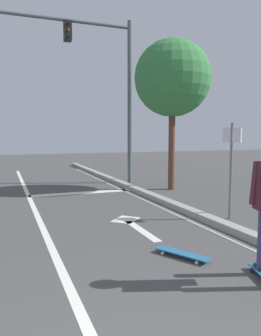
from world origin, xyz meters
TOP-DOWN VIEW (x-y plane):
  - lane_line_center at (0.12, 6.00)m, footprint 0.12×20.00m
  - lane_line_curbside at (3.03, 6.00)m, footprint 0.12×20.00m
  - stop_bar at (1.65, 8.90)m, footprint 3.06×0.40m
  - lane_arrow_stem at (1.81, 4.59)m, footprint 0.16×1.40m
  - lane_arrow_head at (1.81, 5.44)m, footprint 0.71×0.71m
  - curb_strip at (3.28, 6.00)m, footprint 0.24×24.00m
  - spare_skateboard at (1.82, 3.14)m, footprint 0.55×0.82m
  - traffic_signal_mast at (2.89, 10.40)m, footprint 4.48×0.34m
  - street_sign_post at (3.86, 4.71)m, footprint 0.16×0.43m
  - roadside_tree at (4.52, 8.50)m, footprint 2.41×2.41m

SIDE VIEW (x-z plane):
  - lane_line_center at x=0.12m, z-range 0.00..0.01m
  - lane_line_curbside at x=3.03m, z-range 0.00..0.01m
  - stop_bar at x=1.65m, z-range 0.00..0.01m
  - lane_arrow_stem at x=1.81m, z-range 0.00..0.01m
  - lane_arrow_head at x=1.81m, z-range 0.00..0.01m
  - spare_skateboard at x=1.82m, z-range 0.02..0.10m
  - curb_strip at x=3.28m, z-range 0.00..0.14m
  - street_sign_post at x=3.86m, z-range 0.32..2.32m
  - roadside_tree at x=4.52m, z-range 1.14..5.88m
  - traffic_signal_mast at x=2.89m, z-range 1.05..6.80m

